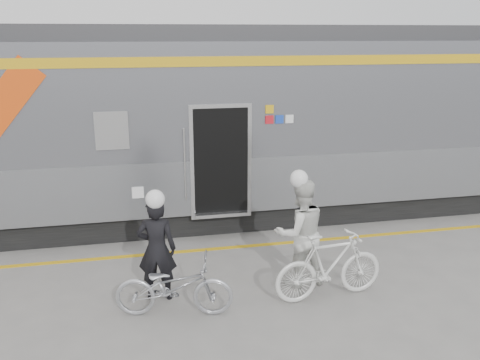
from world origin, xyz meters
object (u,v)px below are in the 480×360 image
object	(u,v)px
bicycle_left	(174,287)
woman	(300,233)
man	(157,249)
bicycle_right	(330,266)

from	to	relation	value
bicycle_left	woman	size ratio (longest dim) A/B	0.96
man	bicycle_right	bearing A→B (deg)	178.94
bicycle_left	bicycle_right	size ratio (longest dim) A/B	0.95
bicycle_left	woman	world-z (taller)	woman
woman	bicycle_left	bearing A→B (deg)	9.13
bicycle_left	woman	distance (m)	2.18
man	woman	size ratio (longest dim) A/B	0.92
woman	bicycle_right	distance (m)	0.72
man	woman	bearing A→B (deg)	-168.94
woman	bicycle_right	size ratio (longest dim) A/B	0.99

